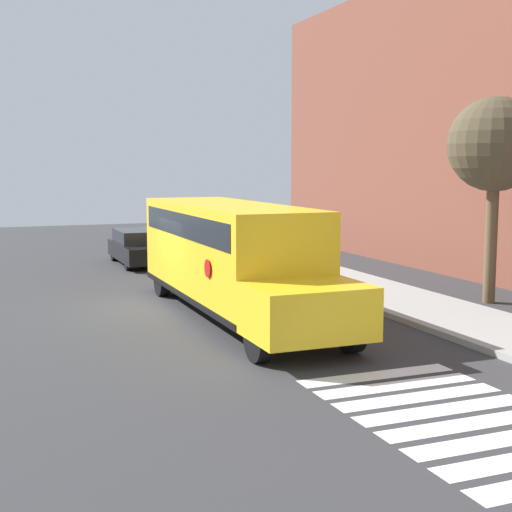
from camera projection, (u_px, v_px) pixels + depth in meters
The scene contains 6 objects.
ground_plane at pixel (170, 307), 20.41m from camera, with size 60.00×60.00×0.00m, color #333335.
sidewalk_strip at pixel (368, 290), 22.76m from camera, with size 44.00×3.00×0.15m.
crosswalk_stripes at pixel (456, 417), 11.48m from camera, with size 5.40×3.20×0.01m.
school_bus at pixel (231, 252), 19.20m from camera, with size 10.33×2.57×2.99m.
parked_car at pixel (139, 247), 29.20m from camera, with size 4.62×1.79×1.40m.
tree_near_sidewalk at pixel (495, 146), 20.49m from camera, with size 2.72×2.72×6.00m.
Camera 1 is at (19.57, -5.05, 4.02)m, focal length 50.00 mm.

